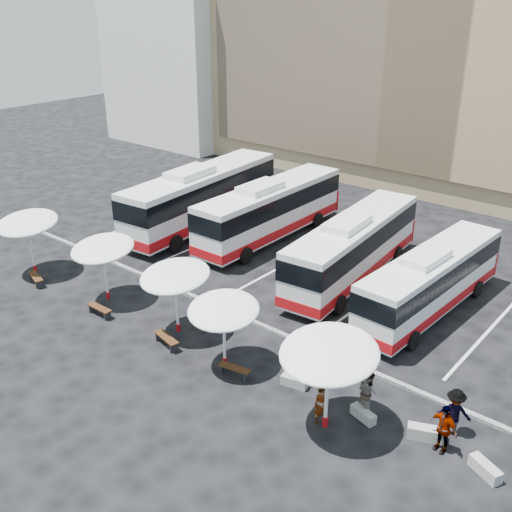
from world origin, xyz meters
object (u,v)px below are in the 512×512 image
Objects in this scene: sunshade_4 at (329,354)px; bus_2 at (353,246)px; wood_bench_3 at (235,369)px; conc_bench_2 at (426,433)px; wood_bench_0 at (36,278)px; conc_bench_1 at (363,414)px; conc_bench_0 at (294,382)px; wood_bench_1 at (99,309)px; wood_bench_2 at (166,339)px; passenger_3 at (454,412)px; passenger_1 at (367,393)px; bus_3 at (431,280)px; conc_bench_3 at (485,469)px; bus_1 at (271,209)px; passenger_2 at (443,428)px; sunshade_2 at (175,276)px; sunshade_1 at (103,249)px; bus_0 at (202,195)px; passenger_0 at (322,406)px; sunshade_3 at (224,310)px; sunshade_0 at (27,223)px.

bus_2 is at bearing 117.10° from sunshade_4.
wood_bench_3 is 1.10× the size of conc_bench_2.
conc_bench_1 is (19.75, 1.60, -0.17)m from wood_bench_0.
wood_bench_1 is at bearing -172.12° from conc_bench_0.
passenger_3 reaches higher than wood_bench_2.
passenger_1 is 3.15m from passenger_3.
bus_3 is 9.57m from conc_bench_0.
passenger_3 reaches higher than conc_bench_0.
wood_bench_2 is 14.18m from conc_bench_3.
conc_bench_0 is (-2.34, 1.24, -2.97)m from sunshade_4.
bus_1 is 13.53m from wood_bench_1.
bus_3 reaches higher than wood_bench_0.
bus_3 is 5.83× the size of passenger_2.
sunshade_2 reaches higher than passenger_3.
sunshade_1 is 0.94× the size of sunshade_4.
passenger_0 is (17.78, -11.92, -1.39)m from bus_0.
sunshade_2 reaches higher than sunshade_3.
wood_bench_2 is (5.79, -1.16, -2.49)m from sunshade_1.
sunshade_4 is (20.28, -0.45, 0.18)m from sunshade_0.
wood_bench_0 reaches higher than conc_bench_0.
sunshade_3 is (14.72, 0.09, -0.30)m from sunshade_0.
wood_bench_3 is 8.04m from conc_bench_2.
passenger_2 is (13.01, 0.32, -1.95)m from sunshade_2.
sunshade_2 is at bearing 172.50° from sunshade_4.
wood_bench_1 is at bearing 0.80° from wood_bench_0.
wood_bench_1 is 0.95× the size of passenger_0.
bus_2 reaches higher than conc_bench_1.
bus_3 is at bearing -14.81° from bus_2.
bus_0 is at bearing 129.40° from sunshade_2.
conc_bench_0 is (3.48, -10.14, -1.75)m from bus_2.
passenger_1 is at bearing 176.96° from conc_bench_3.
bus_0 is at bearing 145.66° from conc_bench_0.
bus_1 reaches higher than wood_bench_3.
passenger_2 reaches higher than conc_bench_3.
wood_bench_1 is (4.71, -12.19, -1.83)m from bus_0.
conc_bench_3 is at bearing 6.64° from wood_bench_3.
conc_bench_0 is (16.52, 1.59, -0.16)m from wood_bench_0.
sunshade_1 is (-1.34, -12.05, 0.86)m from bus_1.
passenger_1 is at bearing 3.21° from sunshade_0.
sunshade_2 is 9.30m from passenger_0.
bus_1 is 3.59× the size of sunshade_2.
bus_1 is 22.05m from conc_bench_3.
conc_bench_2 is (12.37, 0.54, -2.65)m from sunshade_2.
wood_bench_2 is at bearing -168.39° from conc_bench_0.
bus_3 is 10.63m from passenger_0.
bus_0 is at bearing -44.20° from passenger_3.
bus_3 is 10.23m from passenger_2.
wood_bench_0 is at bearing -29.29° from sunshade_0.
sunshade_0 is 3.71× the size of conc_bench_3.
bus_0 is at bearing 154.32° from conc_bench_2.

